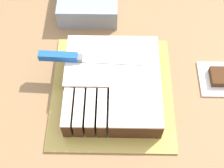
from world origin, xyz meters
TOP-DOWN VIEW (x-y plane):
  - countertop at (0.00, 0.00)m, footprint 1.40×1.10m
  - cake_board at (0.01, 0.02)m, footprint 0.35×0.38m
  - cake at (0.01, 0.03)m, footprint 0.27×0.30m
  - knife at (-0.12, 0.08)m, footprint 0.30×0.03m
  - paper_napkin at (0.33, 0.07)m, footprint 0.12×0.12m
  - brownie at (0.33, 0.07)m, footprint 0.06×0.06m

SIDE VIEW (x-z plane):
  - countertop at x=0.00m, z-range 0.00..0.91m
  - cake_board at x=0.01m, z-range 0.91..0.92m
  - paper_napkin at x=0.33m, z-range 0.91..0.92m
  - brownie at x=0.33m, z-range 0.92..0.94m
  - cake at x=0.01m, z-range 0.92..0.99m
  - knife at x=-0.12m, z-range 0.99..1.01m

